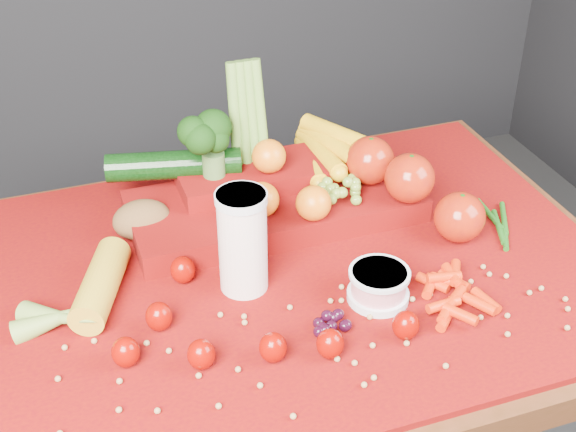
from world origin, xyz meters
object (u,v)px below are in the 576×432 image
object	(u,v)px
table	(292,315)
milk_glass	(243,238)
produce_mound	(293,186)
yogurt_bowl	(379,284)

from	to	relation	value
table	milk_glass	world-z (taller)	milk_glass
produce_mound	milk_glass	bearing A→B (deg)	-129.82
milk_glass	yogurt_bowl	xyz separation A→B (m)	(0.19, -0.10, -0.07)
table	produce_mound	xyz separation A→B (m)	(0.05, 0.15, 0.17)
table	yogurt_bowl	world-z (taller)	yogurt_bowl
table	milk_glass	xyz separation A→B (m)	(-0.09, -0.02, 0.20)
table	milk_glass	bearing A→B (deg)	-165.24
table	yogurt_bowl	distance (m)	0.21
produce_mound	table	bearing A→B (deg)	-110.08
table	yogurt_bowl	bearing A→B (deg)	-51.41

